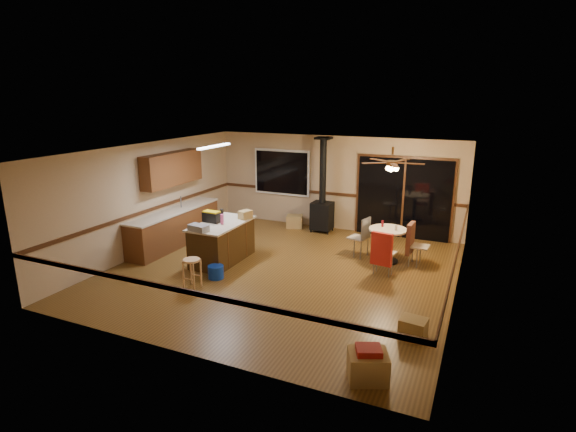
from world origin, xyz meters
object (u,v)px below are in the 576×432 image
Objects in this scene: toolbox_grey at (199,228)px; dining_table at (387,239)px; blue_bucket at (216,272)px; chair_near at (382,249)px; wood_stove at (322,206)px; box_corner_b at (413,328)px; chair_right at (412,239)px; box_corner_a at (368,366)px; toolbox_black at (212,217)px; bar_stool at (192,273)px; chair_left at (362,233)px; kitchen_island at (222,242)px; box_under_window at (295,221)px.

dining_table is (3.54, 2.18, -0.44)m from toolbox_grey.
chair_near is at bearing 26.02° from blue_bucket.
wood_stove is 2.97× the size of dining_table.
wood_stove reaches higher than box_corner_b.
chair_right is at bearing 28.96° from toolbox_grey.
box_corner_a is at bearing -87.62° from chair_right.
bar_stool is at bearing -71.79° from toolbox_black.
box_corner_b is at bearing -70.90° from dining_table.
dining_table is at bearing 38.36° from blue_bucket.
toolbox_black is 4.48m from chair_right.
toolbox_grey is 4.89m from box_corner_a.
wood_stove reaches higher than chair_left.
toolbox_black is 3.81m from chair_near.
wood_stove reaches higher than chair_near.
kitchen_island is at bearing -170.56° from chair_near.
blue_bucket is 0.83× the size of box_corner_b.
blue_bucket is at bearing 74.84° from bar_stool.
blue_bucket is at bearing -21.68° from toolbox_grey.
dining_table is at bearing 31.65° from toolbox_grey.
chair_right is at bearing -29.91° from wood_stove.
blue_bucket is 3.47m from chair_near.
kitchen_island is 2.83× the size of bar_stool.
bar_stool is 1.32× the size of box_under_window.
bar_stool is 4.01m from chair_left.
bar_stool is 0.85× the size of chair_near.
chair_right reaches higher than box_under_window.
toolbox_grey reaches higher than box_corner_a.
blue_bucket is 3.49m from chair_left.
kitchen_island is 3.26× the size of chair_left.
toolbox_black is 0.78× the size of box_corner_a.
toolbox_black is 0.57× the size of chair_right.
toolbox_black is 0.67× the size of bar_stool.
box_under_window is at bearing 146.68° from chair_left.
wood_stove reaches higher than chair_right.
chair_right is 1.77× the size of box_corner_b.
box_corner_b is (0.57, -3.20, -0.44)m from chair_right.
box_under_window is (0.46, 3.10, -0.27)m from kitchen_island.
chair_right is (0.52, 0.06, 0.07)m from dining_table.
toolbox_grey is at bearing 158.32° from blue_bucket.
box_under_window is at bearing 121.06° from box_corner_a.
chair_left is at bearing 26.95° from toolbox_black.
toolbox_grey reaches higher than chair_left.
chair_left and chair_near have the same top height.
toolbox_grey reaches higher than kitchen_island.
chair_left is 3.65m from box_corner_b.
blue_bucket is (0.41, -0.93, -0.32)m from kitchen_island.
blue_bucket is (0.65, -0.90, -0.87)m from toolbox_black.
wood_stove is 3.06m from chair_right.
chair_left reaches higher than box_corner_a.
blue_bucket is 4.03m from box_under_window.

